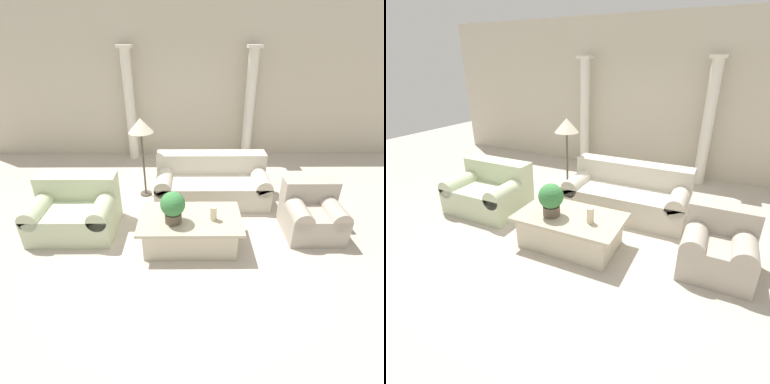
% 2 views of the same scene
% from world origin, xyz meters
% --- Properties ---
extents(ground_plane, '(16.00, 16.00, 0.00)m').
position_xyz_m(ground_plane, '(0.00, 0.00, 0.00)').
color(ground_plane, '#BCB2A3').
extents(wall_back, '(10.00, 0.06, 3.20)m').
position_xyz_m(wall_back, '(0.00, 3.13, 1.60)').
color(wall_back, beige).
rests_on(wall_back, ground_plane).
extents(sofa_long, '(1.92, 0.93, 0.78)m').
position_xyz_m(sofa_long, '(0.47, 0.90, 0.32)').
color(sofa_long, beige).
rests_on(sofa_long, ground_plane).
extents(loveseat, '(1.20, 0.93, 0.78)m').
position_xyz_m(loveseat, '(-1.63, 0.00, 0.33)').
color(loveseat, beige).
rests_on(loveseat, ground_plane).
extents(coffee_table, '(1.40, 0.83, 0.44)m').
position_xyz_m(coffee_table, '(0.09, -0.39, 0.23)').
color(coffee_table, beige).
rests_on(coffee_table, ground_plane).
extents(potted_plant, '(0.33, 0.33, 0.44)m').
position_xyz_m(potted_plant, '(-0.13, -0.49, 0.69)').
color(potted_plant, brown).
rests_on(potted_plant, coffee_table).
extents(pillar_candle, '(0.09, 0.09, 0.20)m').
position_xyz_m(pillar_candle, '(0.40, -0.45, 0.55)').
color(pillar_candle, beige).
rests_on(pillar_candle, coffee_table).
extents(floor_lamp, '(0.42, 0.42, 1.42)m').
position_xyz_m(floor_lamp, '(-0.73, 1.06, 1.24)').
color(floor_lamp, '#4C473D').
rests_on(floor_lamp, ground_plane).
extents(column_left, '(0.30, 0.30, 2.42)m').
position_xyz_m(column_left, '(-1.22, 2.84, 1.24)').
color(column_left, silver).
rests_on(column_left, ground_plane).
extents(column_right, '(0.30, 0.30, 2.42)m').
position_xyz_m(column_right, '(1.40, 2.84, 1.24)').
color(column_right, silver).
rests_on(column_right, ground_plane).
extents(armchair, '(0.79, 0.79, 0.75)m').
position_xyz_m(armchair, '(1.89, -0.09, 0.32)').
color(armchair, '#ADA393').
rests_on(armchair, ground_plane).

